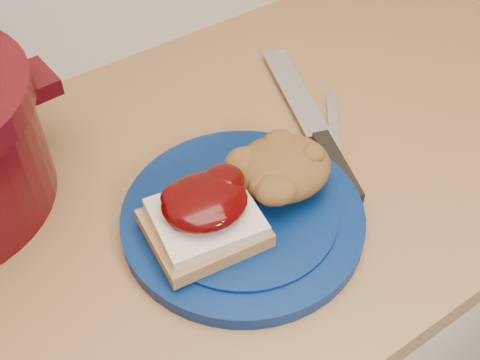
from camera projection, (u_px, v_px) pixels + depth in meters
plate at (243, 218)px, 0.70m from camera, size 0.34×0.34×0.02m
sandwich at (205, 216)px, 0.65m from camera, size 0.13×0.12×0.06m
stuffing_mound at (283, 168)px, 0.70m from camera, size 0.13×0.12×0.06m
chef_knife at (324, 144)px, 0.79m from camera, size 0.13×0.31×0.02m
butter_knife at (334, 136)px, 0.81m from camera, size 0.12×0.15×0.00m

